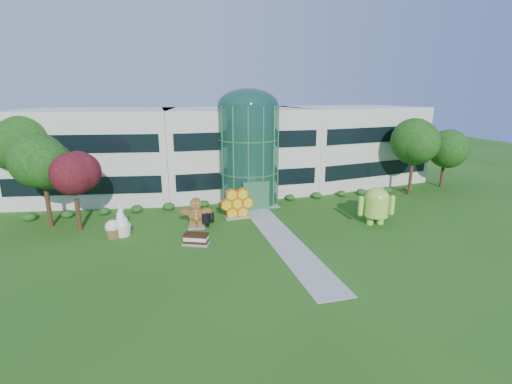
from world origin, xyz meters
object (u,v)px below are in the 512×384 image
object	(u,v)px
android_green	(377,203)
donut	(375,201)
android_black	(205,216)
gingerbread	(196,213)

from	to	relation	value
android_green	donut	world-z (taller)	android_green
android_green	android_black	xyz separation A→B (m)	(-14.25, 3.27, -0.94)
android_green	android_black	distance (m)	14.65
gingerbread	donut	bearing A→B (deg)	5.26
android_green	android_black	bearing A→B (deg)	176.89
android_green	gingerbread	bearing A→B (deg)	178.21
android_black	gingerbread	distance (m)	0.84
donut	gingerbread	size ratio (longest dim) A/B	0.91
android_black	gingerbread	world-z (taller)	gingerbread
android_black	donut	xyz separation A→B (m)	(15.59, -1.05, 0.34)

